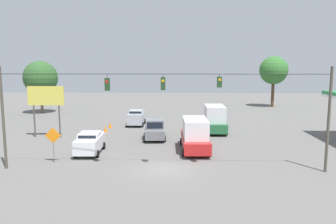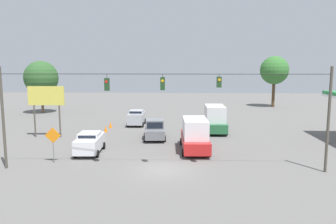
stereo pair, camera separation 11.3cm
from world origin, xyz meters
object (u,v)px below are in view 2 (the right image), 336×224
at_px(traffic_cone_nearest, 83,149).
at_px(sedan_white_parked_shoulder, 90,142).
at_px(traffic_cone_third, 100,135).
at_px(traffic_cone_fifth, 110,125).
at_px(traffic_cone_fourth, 106,129).
at_px(sedan_silver_withflow_far, 137,117).
at_px(box_truck_red_crossing_near, 195,135).
at_px(overhead_signal_span, 162,106).
at_px(roadside_billboard, 46,100).
at_px(traffic_cone_second, 90,141).
at_px(tree_horizon_left, 274,70).
at_px(tree_horizon_right, 41,78).
at_px(work_zone_sign, 53,138).
at_px(box_truck_green_oncoming_far, 215,119).
at_px(pickup_truck_grey_withflow_mid, 155,130).

bearing_deg(traffic_cone_nearest, sedan_white_parked_shoulder, -173.39).
distance_m(traffic_cone_third, traffic_cone_fifth, 5.75).
relative_size(traffic_cone_third, traffic_cone_fourth, 1.00).
xyz_separation_m(sedan_silver_withflow_far, box_truck_red_crossing_near, (-6.98, 12.58, 0.42)).
bearing_deg(overhead_signal_span, roadside_billboard, -39.95).
bearing_deg(traffic_cone_second, traffic_cone_nearest, 94.14).
bearing_deg(overhead_signal_span, traffic_cone_third, -55.60).
bearing_deg(tree_horizon_left, roadside_billboard, 41.01).
height_order(overhead_signal_span, tree_horizon_right, tree_horizon_right).
bearing_deg(tree_horizon_right, traffic_cone_third, 127.35).
bearing_deg(traffic_cone_nearest, overhead_signal_span, 148.51).
relative_size(overhead_signal_span, traffic_cone_nearest, 32.19).
relative_size(traffic_cone_fifth, work_zone_sign, 0.26).
relative_size(box_truck_green_oncoming_far, sedan_white_parked_shoulder, 1.41).
distance_m(pickup_truck_grey_withflow_mid, sedan_white_parked_shoulder, 8.00).
height_order(traffic_cone_fourth, roadside_billboard, roadside_billboard).
xyz_separation_m(traffic_cone_nearest, work_zone_sign, (1.46, 2.87, 1.62)).
bearing_deg(sedan_white_parked_shoulder, traffic_cone_fifth, -86.48).
xyz_separation_m(traffic_cone_second, traffic_cone_fourth, (-0.13, -6.28, 0.00)).
height_order(pickup_truck_grey_withflow_mid, sedan_white_parked_shoulder, pickup_truck_grey_withflow_mid).
xyz_separation_m(box_truck_red_crossing_near, traffic_cone_fourth, (9.99, -8.03, -1.08)).
bearing_deg(tree_horizon_right, pickup_truck_grey_withflow_mid, 137.37).
bearing_deg(box_truck_red_crossing_near, overhead_signal_span, 64.94).
distance_m(traffic_cone_second, tree_horizon_right, 25.76).
bearing_deg(traffic_cone_nearest, tree_horizon_right, -60.32).
xyz_separation_m(sedan_white_parked_shoulder, traffic_cone_nearest, (0.63, 0.07, -0.60)).
relative_size(sedan_silver_withflow_far, tree_horizon_right, 0.47).
height_order(pickup_truck_grey_withflow_mid, traffic_cone_fourth, pickup_truck_grey_withflow_mid).
bearing_deg(work_zone_sign, traffic_cone_fifth, -95.22).
height_order(sedan_silver_withflow_far, traffic_cone_second, sedan_silver_withflow_far).
height_order(traffic_cone_second, traffic_cone_fifth, same).
bearing_deg(pickup_truck_grey_withflow_mid, tree_horizon_right, -42.63).
distance_m(traffic_cone_third, tree_horizon_left, 38.57).
bearing_deg(roadside_billboard, work_zone_sign, 114.66).
xyz_separation_m(overhead_signal_span, sedan_white_parked_shoulder, (6.61, -4.50, -3.79)).
bearing_deg(tree_horizon_left, work_zone_sign, 53.35).
height_order(traffic_cone_nearest, roadside_billboard, roadside_billboard).
relative_size(overhead_signal_span, sedan_silver_withflow_far, 5.95).
bearing_deg(traffic_cone_third, sedan_white_parked_shoulder, 96.18).
bearing_deg(box_truck_green_oncoming_far, traffic_cone_third, 16.95).
distance_m(traffic_cone_fourth, roadside_billboard, 7.32).
distance_m(traffic_cone_nearest, traffic_cone_second, 3.03).
height_order(sedan_silver_withflow_far, tree_horizon_right, tree_horizon_right).
relative_size(box_truck_green_oncoming_far, work_zone_sign, 2.25).
relative_size(traffic_cone_third, traffic_cone_fifth, 1.00).
bearing_deg(roadside_billboard, traffic_cone_second, 148.29).
bearing_deg(tree_horizon_left, sedan_silver_withflow_far, 41.13).
bearing_deg(traffic_cone_fourth, roadside_billboard, 27.06).
distance_m(box_truck_green_oncoming_far, tree_horizon_left, 27.92).
height_order(traffic_cone_nearest, traffic_cone_second, same).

